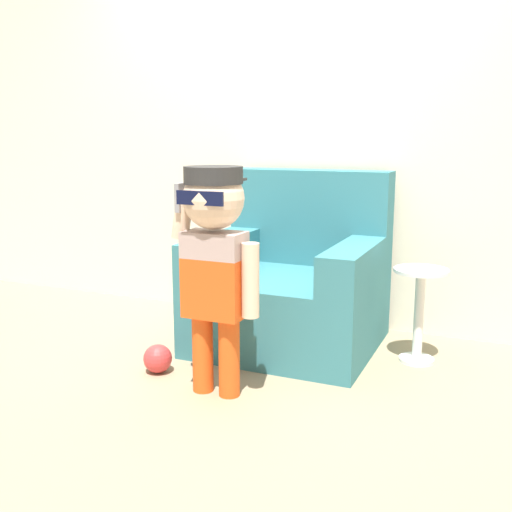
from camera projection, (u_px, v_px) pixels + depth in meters
The scene contains 6 objects.
ground_plane at pixel (241, 349), 3.42m from camera, with size 10.00×10.00×0.00m, color #998466.
wall_back at pixel (287, 119), 3.79m from camera, with size 10.00×0.05×2.60m.
armchair at pixel (293, 285), 3.47m from camera, with size 0.98×0.91×0.99m.
person_child at pixel (215, 246), 2.69m from camera, with size 0.43×0.33×1.06m.
side_table at pixel (419, 306), 3.16m from camera, with size 0.29×0.29×0.51m.
toy_ball at pixel (158, 359), 3.06m from camera, with size 0.15×0.15×0.15m.
Camera 1 is at (1.37, -2.94, 1.20)m, focal length 42.00 mm.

